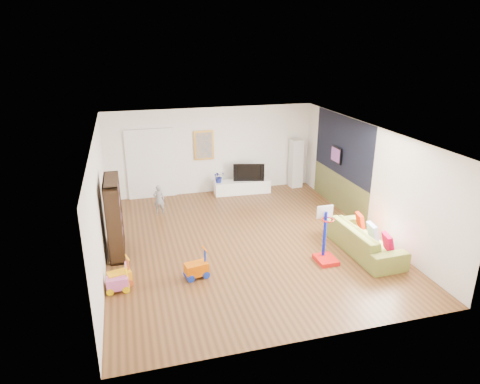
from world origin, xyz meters
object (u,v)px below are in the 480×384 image
object	(u,v)px
media_console	(242,187)
bookshelf	(114,217)
basketball_hoop	(328,236)
sofa	(364,239)

from	to	relation	value
media_console	bookshelf	bearing A→B (deg)	-138.62
media_console	bookshelf	distance (m)	5.01
bookshelf	basketball_hoop	xyz separation A→B (m)	(4.46, -1.66, -0.26)
sofa	basketball_hoop	distance (m)	1.11
media_console	sofa	world-z (taller)	sofa
media_console	sofa	distance (m)	4.87
bookshelf	sofa	distance (m)	5.73
media_console	basketball_hoop	size ratio (longest dim) A/B	1.39
bookshelf	sofa	bearing A→B (deg)	-14.28
bookshelf	basketball_hoop	bearing A→B (deg)	-19.74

